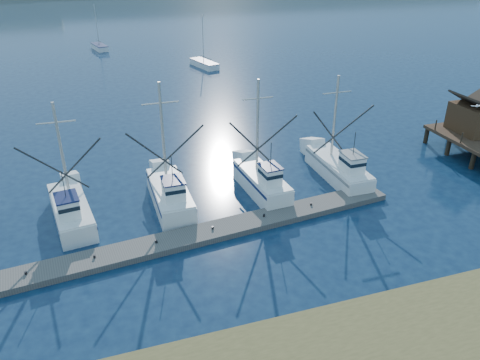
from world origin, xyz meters
The scene contains 6 objects.
ground centered at (0.00, 0.00, 0.00)m, with size 500.00×500.00×0.00m, color #0C1D38.
floating_dock centered at (-8.29, 5.31, 0.22)m, with size 32.50×2.17×0.43m, color #57534E.
trawler_fleet centered at (-7.63, 10.14, 1.00)m, with size 31.53×8.16×9.41m.
sailboat_near centered at (5.17, 53.38, 0.49)m, with size 3.59×6.77×8.10m.
sailboat_far centered at (-10.29, 72.88, 0.50)m, with size 2.96×5.81×8.10m.
flying_gull centered at (15.55, 6.60, 6.80)m, with size 1.19×0.22×0.22m.
Camera 1 is at (-12.97, -21.04, 18.19)m, focal length 35.00 mm.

